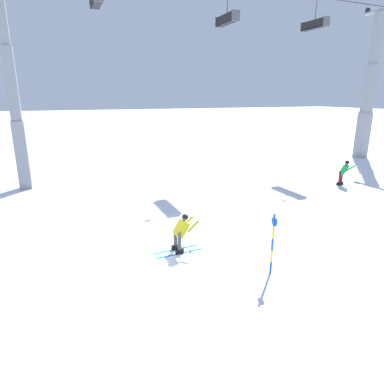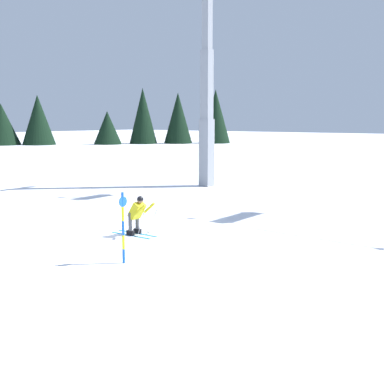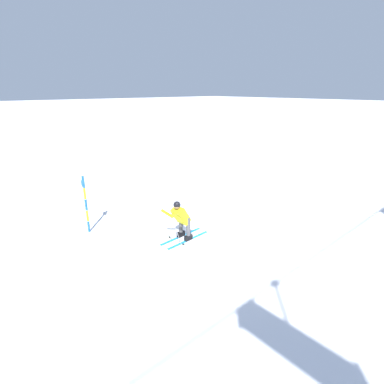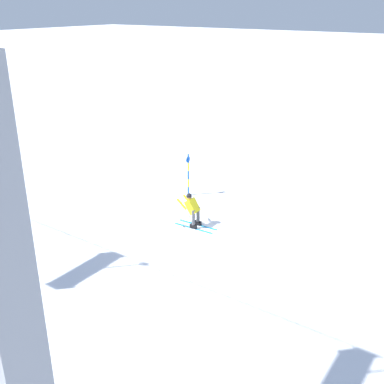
% 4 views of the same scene
% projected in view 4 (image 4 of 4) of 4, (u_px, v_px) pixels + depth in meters
% --- Properties ---
extents(ground_plane, '(260.00, 260.00, 0.00)m').
position_uv_depth(ground_plane, '(212.00, 241.00, 17.05)').
color(ground_plane, white).
extents(skier_carving_main, '(1.73, 0.72, 1.47)m').
position_uv_depth(skier_carving_main, '(192.00, 208.00, 17.93)').
color(skier_carving_main, '#198CCC').
rests_on(skier_carving_main, ground_plane).
extents(lift_tower_near, '(0.66, 2.77, 12.28)m').
position_uv_depth(lift_tower_near, '(5.00, 312.00, 4.78)').
color(lift_tower_near, gray).
rests_on(lift_tower_near, ground_plane).
extents(trail_marker_pole, '(0.07, 0.28, 1.95)m').
position_uv_depth(trail_marker_pole, '(188.00, 173.00, 20.75)').
color(trail_marker_pole, blue).
rests_on(trail_marker_pole, ground_plane).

